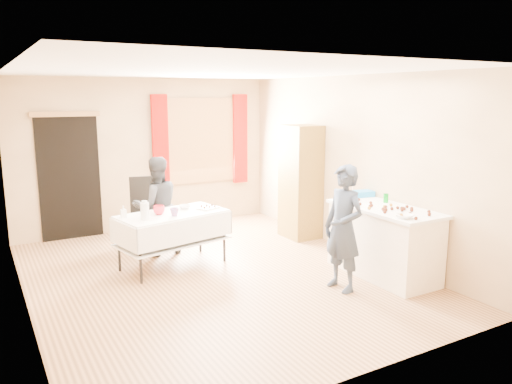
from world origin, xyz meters
TOP-DOWN VIEW (x-y plane):
  - floor at (0.00, 0.00)m, footprint 4.50×5.50m
  - ceiling at (0.00, 0.00)m, footprint 4.50×5.50m
  - wall_back at (0.00, 2.76)m, footprint 4.50×0.02m
  - wall_front at (0.00, -2.76)m, footprint 4.50×0.02m
  - wall_left at (-2.26, 0.00)m, footprint 0.02×5.50m
  - wall_right at (2.26, 0.00)m, footprint 0.02×5.50m
  - window_frame at (1.00, 2.72)m, footprint 1.32×0.06m
  - window_pane at (1.00, 2.71)m, footprint 1.20×0.02m
  - curtain_left at (0.22, 2.67)m, footprint 0.28×0.06m
  - curtain_right at (1.78, 2.67)m, footprint 0.28×0.06m
  - doorway at (-1.30, 2.73)m, footprint 0.95×0.04m
  - door_lintel at (-1.30, 2.70)m, footprint 1.05×0.06m
  - cabinet at (1.99, 0.96)m, footprint 0.50×0.60m
  - counter at (1.89, -1.07)m, footprint 0.72×1.51m
  - party_table at (-0.35, 0.61)m, footprint 1.58×1.02m
  - chair at (-0.37, 1.71)m, footprint 0.51×0.51m
  - girl at (1.12, -1.18)m, footprint 0.63×0.48m
  - woman at (-0.36, 1.25)m, footprint 0.73×0.59m
  - soda_can at (2.09, -0.87)m, footprint 0.09×0.09m
  - mixing_bowl at (1.67, -1.61)m, footprint 0.21×0.21m
  - foam_block at (1.81, -0.46)m, footprint 0.15×0.11m
  - blue_basket at (2.10, -0.40)m, footprint 0.33×0.25m
  - pitcher at (-0.78, 0.44)m, footprint 0.15×0.15m
  - cup_red at (-0.53, 0.62)m, footprint 0.17×0.17m
  - cup_rainbow at (-0.39, 0.44)m, footprint 0.19×0.19m
  - small_bowl at (-0.11, 0.78)m, footprint 0.26×0.26m
  - pastry_tray at (0.18, 0.61)m, footprint 0.34×0.30m
  - bottle at (-0.99, 0.69)m, footprint 0.08×0.08m
  - cake_balls at (1.84, -1.25)m, footprint 0.53×1.16m

SIDE VIEW (x-z plane):
  - floor at x=0.00m, z-range -0.02..0.00m
  - chair at x=-0.37m, z-range -0.22..0.86m
  - party_table at x=-0.35m, z-range 0.07..0.82m
  - counter at x=1.89m, z-range 0.00..0.91m
  - woman at x=-0.36m, z-range 0.00..1.44m
  - pastry_tray at x=0.18m, z-range 0.75..0.77m
  - girl at x=1.12m, z-range 0.00..1.52m
  - small_bowl at x=-0.11m, z-range 0.75..0.80m
  - cup_rainbow at x=-0.39m, z-range 0.75..0.86m
  - cup_red at x=-0.53m, z-range 0.75..0.87m
  - bottle at x=-0.99m, z-range 0.75..0.90m
  - pitcher at x=-0.78m, z-range 0.75..0.97m
  - cabinet at x=1.99m, z-range 0.00..1.84m
  - cake_balls at x=1.84m, z-range 0.91..0.95m
  - mixing_bowl at x=1.67m, z-range 0.91..0.96m
  - foam_block at x=1.81m, z-range 0.91..0.99m
  - blue_basket at x=2.10m, z-range 0.91..0.99m
  - soda_can at x=2.09m, z-range 0.91..1.03m
  - doorway at x=-1.30m, z-range 0.00..2.00m
  - wall_back at x=0.00m, z-range 0.00..2.60m
  - wall_front at x=0.00m, z-range 0.00..2.60m
  - wall_left at x=-2.26m, z-range 0.00..2.60m
  - wall_right at x=2.26m, z-range 0.00..2.60m
  - window_frame at x=1.00m, z-range 0.74..2.26m
  - window_pane at x=1.00m, z-range 0.80..2.20m
  - curtain_left at x=0.22m, z-range 0.67..2.33m
  - curtain_right at x=1.78m, z-range 0.67..2.33m
  - door_lintel at x=-1.30m, z-range 1.98..2.06m
  - ceiling at x=0.00m, z-range 2.60..2.62m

